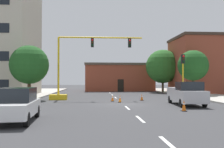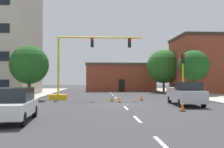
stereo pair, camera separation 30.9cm
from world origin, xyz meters
name	(u,v)px [view 1 (the left image)]	position (x,y,z in m)	size (l,w,h in m)	color
ground_plane	(123,104)	(0.00, 0.00, 0.00)	(160.00, 160.00, 0.00)	#38383A
sidewalk_left	(15,98)	(-11.70, 8.00, 0.07)	(6.00, 56.00, 0.14)	#B2ADA3
sidewalk_right	(210,97)	(11.70, 8.00, 0.07)	(6.00, 56.00, 0.14)	#B2ADA3
lane_stripe_seg_0	(170,144)	(0.00, -14.00, 0.00)	(0.16, 2.40, 0.01)	silver
lane_stripe_seg_1	(140,119)	(0.00, -8.50, 0.00)	(0.16, 2.40, 0.01)	silver
lane_stripe_seg_2	(127,108)	(0.00, -3.00, 0.00)	(0.16, 2.40, 0.01)	silver
lane_stripe_seg_3	(120,102)	(0.00, 2.50, 0.00)	(0.16, 2.40, 0.01)	silver
lane_stripe_seg_4	(115,98)	(0.00, 8.00, 0.00)	(0.16, 2.40, 0.01)	silver
lane_stripe_seg_5	(112,95)	(0.00, 13.50, 0.00)	(0.16, 2.40, 0.01)	silver
lane_stripe_seg_6	(110,93)	(0.00, 19.00, 0.00)	(0.16, 2.40, 0.01)	silver
building_brick_center	(118,77)	(2.19, 27.70, 2.61)	(13.03, 9.42, 5.20)	brown
building_row_right	(215,65)	(16.64, 16.93, 4.46)	(13.02, 9.02, 8.91)	brown
traffic_signal_gantry	(71,78)	(-5.05, 5.33, 2.30)	(9.99, 1.20, 6.83)	yellow
traffic_light_pole_right	(183,67)	(6.75, 3.70, 3.53)	(0.32, 0.47, 4.80)	yellow
tree_left_near	(29,65)	(-9.35, 4.90, 3.72)	(4.07, 4.07, 5.77)	#4C3823
tree_right_far	(163,66)	(8.87, 19.45, 4.35)	(5.60, 5.60, 7.15)	#4C3823
tree_right_mid	(193,66)	(10.47, 10.36, 4.01)	(4.02, 4.02, 6.04)	#4C3823
pickup_truck_silver	(186,94)	(5.22, -1.33, 0.97)	(2.31, 5.51, 1.99)	#BCBCC1
sedan_white_near_left	(16,104)	(-6.54, -8.96, 0.89)	(2.15, 4.61, 1.74)	white
traffic_cone_roadside_a	(142,97)	(2.37, 3.68, 0.34)	(0.36, 0.36, 0.69)	black
traffic_cone_roadside_b	(112,98)	(-0.72, 2.93, 0.31)	(0.36, 0.36, 0.63)	black
traffic_cone_roadside_c	(184,106)	(3.62, -5.28, 0.39)	(0.36, 0.36, 0.79)	black
traffic_cone_roadside_d	(120,99)	(-0.10, 1.61, 0.35)	(0.36, 0.36, 0.72)	black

